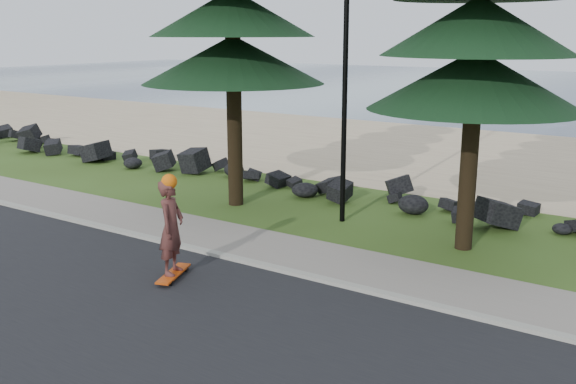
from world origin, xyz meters
name	(u,v)px	position (x,y,z in m)	size (l,w,h in m)	color
ground	(275,254)	(0.00, 0.00, 0.00)	(160.00, 160.00, 0.00)	#344D18
road	(130,325)	(0.00, -4.50, 0.01)	(160.00, 7.00, 0.02)	black
kerb	(252,263)	(0.00, -0.90, 0.05)	(160.00, 0.20, 0.10)	#999789
sidewalk	(280,250)	(0.00, 0.20, 0.04)	(160.00, 2.00, 0.08)	gray
beach_sand	(474,156)	(0.00, 14.50, 0.01)	(160.00, 15.00, 0.01)	tan
seawall_boulders	(380,202)	(0.00, 5.60, 0.00)	(60.00, 2.40, 1.10)	black
lamp_post	(345,67)	(0.00, 3.20, 4.13)	(0.25, 0.14, 8.14)	black
skateboarder	(171,228)	(-0.89, -2.45, 1.11)	(0.69, 1.22, 2.22)	#BA3D0A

